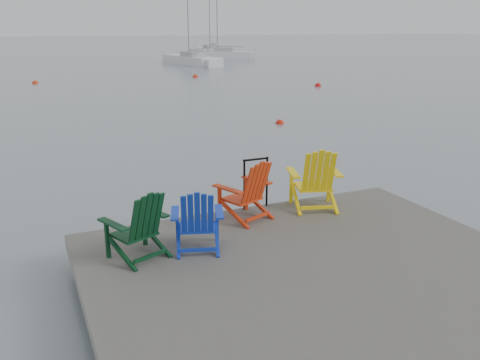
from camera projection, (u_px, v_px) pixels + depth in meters
name	position (u px, v px, depth m)	size (l,w,h in m)	color
ground	(315.00, 300.00, 6.95)	(400.00, 400.00, 0.00)	slate
dock	(317.00, 277.00, 6.85)	(6.00, 5.00, 1.40)	#2F2D2A
handrail	(256.00, 178.00, 8.89)	(0.48, 0.04, 0.90)	black
chair_green	(139.00, 224.00, 6.93)	(0.95, 0.91, 0.99)	black
chair_blue	(197.00, 219.00, 7.18)	(0.88, 0.84, 0.93)	#1131B3
chair_red	(248.00, 190.00, 8.34)	(0.98, 0.94, 1.02)	red
chair_yellow	(315.00, 178.00, 8.81)	(1.04, 0.99, 1.11)	yellow
sailboat_near	(191.00, 61.00, 49.62)	(3.54, 8.79, 11.78)	silver
sailboat_mid	(211.00, 52.00, 66.52)	(3.39, 9.54, 12.77)	silver
sailboat_far	(221.00, 56.00, 58.16)	(7.09, 4.50, 9.79)	silver
buoy_a	(280.00, 124.00, 19.49)	(0.33, 0.33, 0.33)	red
buoy_b	(35.00, 84.00, 33.14)	(0.40, 0.40, 0.40)	red
buoy_c	(318.00, 86.00, 31.63)	(0.41, 0.41, 0.41)	red
buoy_d	(195.00, 77.00, 37.25)	(0.41, 0.41, 0.41)	red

